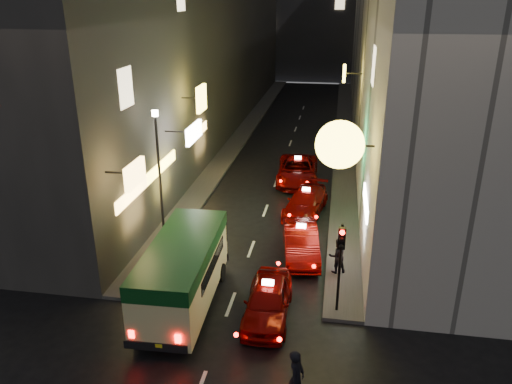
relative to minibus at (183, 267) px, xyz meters
The scene contains 13 objects.
building_left 27.62m from the minibus, 103.69° to the left, with size 7.61×52.00×18.00m.
building_right 28.58m from the minibus, 69.46° to the left, with size 8.16×52.00×18.00m.
sidewalk_left 26.05m from the minibus, 95.63° to the left, with size 1.50×52.00×0.15m, color #464441.
sidewalk_right 26.60m from the minibus, 77.06° to the left, with size 1.50×52.00×0.15m, color #464441.
minibus is the anchor object (origin of this frame).
taxi_near 3.33m from the minibus, ahead, with size 2.12×5.03×1.76m.
taxi_second 6.19m from the minibus, 49.22° to the left, with size 2.84×5.38×1.80m.
taxi_third 10.25m from the minibus, 67.63° to the left, with size 2.70×5.00×1.68m.
taxi_far 14.58m from the minibus, 78.05° to the left, with size 2.53×5.59×1.91m.
pedestrian_crossing 6.24m from the minibus, 42.23° to the right, with size 0.68×0.44×2.06m, color black.
pedestrian_sidewalk 6.52m from the minibus, 29.72° to the left, with size 0.65×0.41×1.73m, color black.
traffic_light 5.79m from the minibus, ahead, with size 0.26×0.43×3.50m.
lamp_post 5.85m from the minibus, 117.16° to the left, with size 0.28×0.28×6.22m.
Camera 1 is at (3.61, -7.26, 11.03)m, focal length 35.00 mm.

